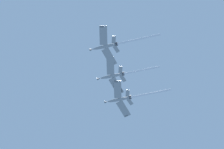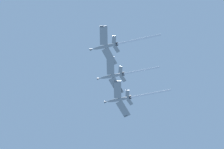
{
  "view_description": "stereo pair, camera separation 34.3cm",
  "coord_description": "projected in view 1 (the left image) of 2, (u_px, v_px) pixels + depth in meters",
  "views": [
    {
      "loc": [
        -39.68,
        16.53,
        1.84
      ],
      "look_at": [
        7.05,
        4.22,
        149.0
      ],
      "focal_mm": 51.81,
      "sensor_mm": 36.0,
      "label": 1
    },
    {
      "loc": [
        -39.59,
        16.87,
        1.84
      ],
      "look_at": [
        7.05,
        4.22,
        149.0
      ],
      "focal_mm": 51.81,
      "sensor_mm": 36.0,
      "label": 2
    }
  ],
  "objects": [
    {
      "name": "jet_inner_right",
      "position": [
        127.0,
        98.0,
        157.51
      ],
      "size": [
        21.99,
        28.84,
        7.07
      ],
      "color": "gray"
    },
    {
      "name": "jet_inner_left",
      "position": [
        113.0,
        45.0,
        149.78
      ],
      "size": [
        21.98,
        29.59,
        7.28
      ],
      "color": "gray"
    },
    {
      "name": "jet_centre",
      "position": [
        118.0,
        75.0,
        154.63
      ],
      "size": [
        20.66,
        26.93,
        7.11
      ],
      "color": "gray"
    }
  ]
}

